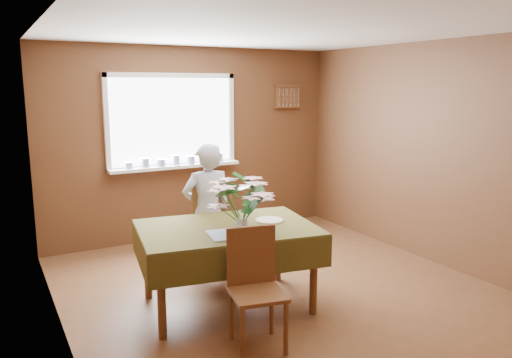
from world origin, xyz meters
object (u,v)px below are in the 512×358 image
chair_far (209,223)px  chair_near (255,282)px  seated_woman (207,212)px  dining_table (227,236)px  flower_bouquet (242,199)px

chair_far → chair_near: (-0.29, -1.55, -0.05)m
chair_near → chair_far: bearing=91.4°
chair_near → seated_woman: 1.45m
dining_table → chair_near: bearing=-89.1°
chair_far → flower_bouquet: (-0.16, -1.08, 0.50)m
seated_woman → chair_far: bearing=-112.2°
chair_far → flower_bouquet: bearing=85.2°
chair_near → seated_woman: seated_woman is taller
flower_bouquet → chair_near: bearing=-105.4°
dining_table → chair_near: size_ratio=1.86×
chair_far → seated_woman: seated_woman is taller
seated_woman → chair_near: bearing=86.9°
chair_far → flower_bouquet: size_ratio=1.93×
chair_near → dining_table: bearing=93.6°
dining_table → chair_near: (-0.10, -0.71, -0.16)m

